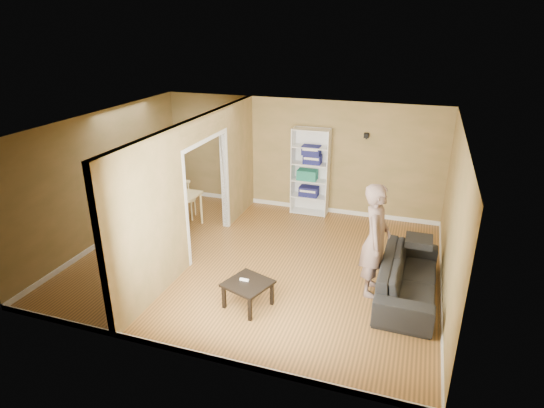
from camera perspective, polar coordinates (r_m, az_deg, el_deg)
The scene contains 16 objects.
room_shell at distance 8.05m, azimuth -1.80°, elevation 0.98°, with size 6.50×6.50×6.50m.
partition at distance 8.52m, azimuth -9.40°, elevation 1.89°, with size 0.22×5.50×2.60m, color #A88753, non-canonical shape.
wall_speaker at distance 10.06m, azimuth 11.75°, elevation 8.41°, with size 0.10×0.10×0.10m, color black.
sofa at distance 7.73m, azimuth 16.82°, elevation -8.13°, with size 0.96×2.25×0.86m, color black.
person at distance 7.37m, azimuth 12.97°, elevation -3.29°, with size 0.63×0.81×2.22m, color slate.
bookshelf at distance 10.42m, azimuth 4.90°, elevation 4.11°, with size 0.84×0.37×2.00m.
paper_box_navy_a at distance 10.53m, azimuth 4.65°, elevation 1.62°, with size 0.43×0.28×0.22m, color navy.
paper_box_teal at distance 10.41m, azimuth 4.46°, elevation 3.69°, with size 0.45×0.29×0.23m, color #115F4C.
paper_box_navy_b at distance 10.27m, azimuth 5.10°, elevation 5.63°, with size 0.40×0.26×0.20m, color navy.
paper_box_navy_c at distance 10.22m, azimuth 4.96°, elevation 6.77°, with size 0.40×0.26×0.21m, color navy.
coffee_table at distance 7.18m, azimuth -3.05°, elevation -10.25°, with size 0.64×0.64×0.43m.
game_controller at distance 7.19m, azimuth -3.50°, elevation -9.47°, with size 0.14×0.04×0.03m, color white.
dining_table at distance 9.98m, azimuth -12.74°, elevation 0.86°, with size 1.21×0.81×0.76m.
chair_left at distance 10.55m, azimuth -16.21°, elevation 0.25°, with size 0.40×0.40×0.87m, color tan, non-canonical shape.
chair_near at distance 9.55m, azimuth -14.64°, elevation -1.34°, with size 0.48×0.48×1.04m, color tan, non-canonical shape.
chair_far at distance 10.42m, azimuth -10.74°, elevation 0.79°, with size 0.44×0.44×0.97m, color tan, non-canonical shape.
Camera 1 is at (2.63, -7.04, 4.19)m, focal length 30.00 mm.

